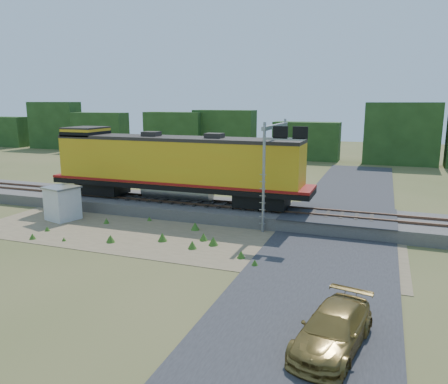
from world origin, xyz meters
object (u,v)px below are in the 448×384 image
at_px(locomotive, 173,165).
at_px(car, 333,330).
at_px(signal_gantry, 278,147).
at_px(shed, 63,203).

height_order(locomotive, car, locomotive).
relative_size(signal_gantry, car, 1.49).
bearing_deg(shed, locomotive, 53.72).
xyz_separation_m(locomotive, signal_gantry, (7.84, -0.65, 1.62)).
height_order(shed, signal_gantry, signal_gantry).
relative_size(shed, signal_gantry, 0.36).
distance_m(locomotive, shed, 7.97).
bearing_deg(car, shed, 163.54).
distance_m(signal_gantry, car, 15.49).
xyz_separation_m(shed, signal_gantry, (13.88, 4.01, 3.91)).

